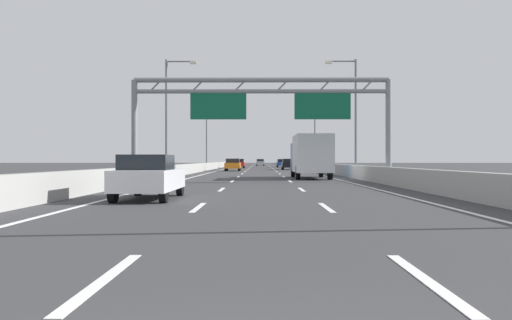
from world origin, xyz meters
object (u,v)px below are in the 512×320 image
(red_car, at_px, (239,163))
(black_car, at_px, (288,164))
(streetlamp_left_far, at_px, (208,131))
(streetlamp_right_mid, at_px, (353,110))
(silver_car, at_px, (260,162))
(orange_car, at_px, (233,165))
(white_car, at_px, (149,177))
(streetlamp_right_far, at_px, (313,131))
(streetlamp_left_mid, at_px, (169,110))
(sign_gantry, at_px, (263,103))
(blue_car, at_px, (282,163))
(box_truck, at_px, (311,155))

(red_car, xyz_separation_m, black_car, (7.24, -13.80, 0.00))
(streetlamp_left_far, xyz_separation_m, black_car, (11.22, -3.66, -4.63))
(streetlamp_right_mid, bearing_deg, red_car, 104.44)
(streetlamp_left_far, distance_m, silver_car, 44.10)
(orange_car, height_order, red_car, orange_car)
(streetlamp_left_far, distance_m, white_car, 57.89)
(streetlamp_left_far, relative_size, streetlamp_right_far, 1.00)
(streetlamp_left_mid, xyz_separation_m, black_car, (11.22, 28.74, -4.63))
(black_car, bearing_deg, orange_car, -131.77)
(streetlamp_right_far, relative_size, red_car, 2.03)
(orange_car, distance_m, white_car, 45.97)
(sign_gantry, relative_size, black_car, 3.60)
(streetlamp_left_far, xyz_separation_m, orange_car, (4.10, -11.63, -4.63))
(streetlamp_right_far, relative_size, black_car, 2.17)
(blue_car, bearing_deg, streetlamp_right_far, -79.08)
(streetlamp_left_mid, relative_size, streetlamp_right_mid, 1.00)
(sign_gantry, bearing_deg, streetlamp_right_far, 80.40)
(sign_gantry, relative_size, streetlamp_right_far, 1.66)
(blue_car, bearing_deg, streetlamp_left_far, -120.60)
(black_car, distance_m, box_truck, 33.83)
(streetlamp_right_mid, bearing_deg, orange_car, 117.54)
(black_car, bearing_deg, white_car, -98.02)
(silver_car, bearing_deg, sign_gantry, -89.87)
(streetlamp_left_far, bearing_deg, box_truck, -73.60)
(streetlamp_right_far, bearing_deg, red_car, 137.22)
(white_car, distance_m, black_car, 54.46)
(streetlamp_right_mid, distance_m, box_truck, 7.40)
(orange_car, bearing_deg, box_truck, -74.99)
(black_car, distance_m, silver_car, 47.04)
(black_car, bearing_deg, silver_car, 94.66)
(streetlamp_right_mid, distance_m, streetlamp_right_far, 32.40)
(silver_car, bearing_deg, red_car, -95.90)
(orange_car, height_order, blue_car, orange_car)
(sign_gantry, bearing_deg, blue_car, 86.64)
(orange_car, xyz_separation_m, silver_car, (3.29, 54.85, -0.01))
(red_car, relative_size, silver_car, 1.09)
(blue_car, bearing_deg, black_car, -90.10)
(streetlamp_right_far, bearing_deg, sign_gantry, -99.60)
(sign_gantry, xyz_separation_m, silver_car, (-0.20, 86.59, -4.04))
(streetlamp_left_mid, distance_m, streetlamp_right_mid, 14.93)
(white_car, xyz_separation_m, black_car, (7.60, 53.93, -0.00))
(red_car, height_order, blue_car, red_car)
(black_car, height_order, blue_car, black_car)
(red_car, distance_m, black_car, 15.58)
(red_car, distance_m, silver_car, 33.26)
(streetlamp_left_mid, xyz_separation_m, blue_car, (11.26, 51.44, -4.65))
(sign_gantry, relative_size, streetlamp_left_far, 1.66)
(orange_car, height_order, silver_car, silver_car)
(streetlamp_left_far, bearing_deg, orange_car, -70.58)
(orange_car, distance_m, black_car, 10.68)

